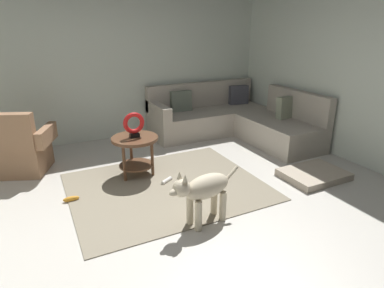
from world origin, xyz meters
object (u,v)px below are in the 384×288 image
sectional_couch (234,120)px  dog_bed_mat (314,174)px  dog_toy_rope (167,181)px  dog (203,190)px  side_table (135,146)px  torus_sculpture (134,124)px  dog_toy_bone (71,199)px  armchair (20,150)px

sectional_couch → dog_bed_mat: 1.95m
dog_bed_mat → dog_toy_rope: (-1.79, 0.73, -0.02)m
sectional_couch → dog: (-1.82, -2.21, 0.09)m
side_table → dog_bed_mat: size_ratio=0.75×
torus_sculpture → sectional_couch: bearing=21.8°
torus_sculpture → dog_toy_bone: 1.16m
armchair → dog: size_ratio=1.14×
sectional_couch → dog_toy_bone: size_ratio=12.50×
armchair → dog_toy_rope: 2.01m
sectional_couch → dog_toy_bone: (-2.95, -1.16, -0.26)m
sectional_couch → dog: 2.87m
dog_bed_mat → armchair: bearing=151.2°
torus_sculpture → dog_toy_bone: bearing=-159.5°
torus_sculpture → dog_toy_rope: size_ratio=1.87×
torus_sculpture → dog_toy_bone: torus_sculpture is taller
sectional_couch → torus_sculpture: size_ratio=6.90×
armchair → dog: 2.69m
sectional_couch → armchair: same height
dog → dog_toy_bone: dog is taller
dog_toy_rope → dog_toy_bone: 1.16m
sectional_couch → side_table: size_ratio=3.75×
side_table → dog_toy_bone: side_table is taller
dog_bed_mat → sectional_couch: bearing=89.6°
sectional_couch → dog_toy_bone: 3.18m
armchair → dog_toy_rope: bearing=-13.5°
armchair → torus_sculpture: armchair is taller
armchair → torus_sculpture: bearing=-8.0°
side_table → dog_toy_rope: (0.27, -0.37, -0.39)m
armchair → dog_bed_mat: (3.41, -1.88, -0.28)m
armchair → dog: bearing=-31.6°
sectional_couch → torus_sculpture: sectional_couch is taller
dog_toy_rope → torus_sculpture: bearing=126.2°
dog_bed_mat → dog: dog is taller
side_table → dog_toy_rope: size_ratio=3.44×
dog_toy_bone → sectional_couch: bearing=21.4°
side_table → dog: dog is taller
dog_bed_mat → dog_toy_bone: 3.04m
dog_toy_rope → dog_toy_bone: (-1.16, 0.04, 0.00)m
side_table → dog_bed_mat: bearing=-28.3°
side_table → torus_sculpture: 0.29m
side_table → torus_sculpture: (0.00, -0.00, 0.29)m
sectional_couch → side_table: bearing=-158.2°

